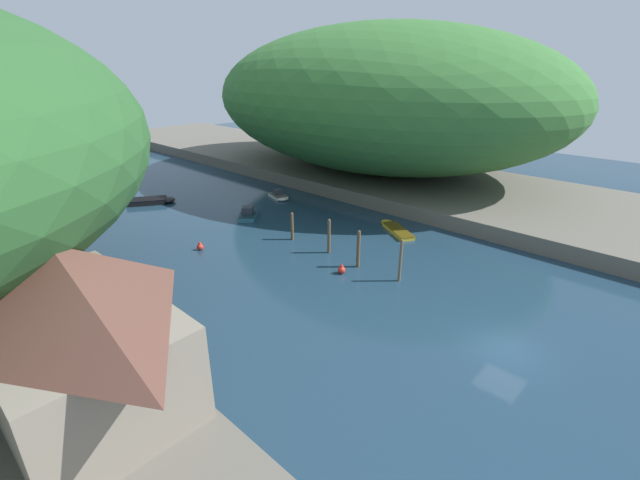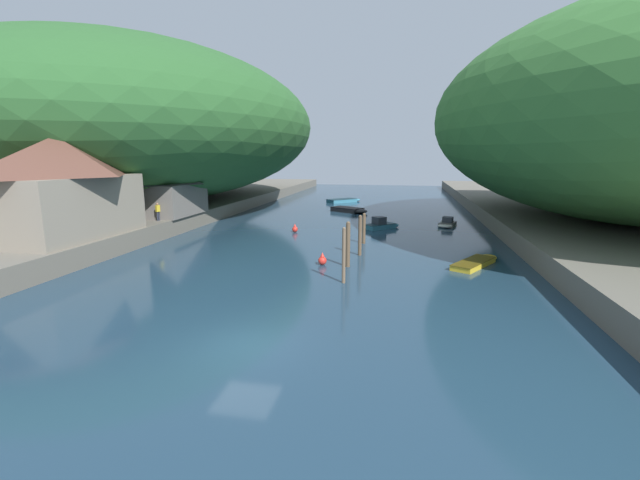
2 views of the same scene
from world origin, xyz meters
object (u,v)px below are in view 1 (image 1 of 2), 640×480
Objects in this scene: channel_buoy_near at (200,246)px; boat_moored_right at (153,201)px; boat_navy_launch at (249,213)px; boat_cabin_cruiser at (91,186)px; waterfront_building at (69,323)px; person_on_quay at (123,349)px; channel_buoy_far at (342,269)px; boat_far_upstream at (279,196)px; boathouse_shed at (15,258)px; boat_open_rowboat at (395,228)px; person_by_boathouse at (69,293)px.

boat_moored_right is at bearing 76.94° from channel_buoy_near.
boat_navy_launch is 0.71× the size of boat_cabin_cruiser.
person_on_quay is (2.12, 0.83, -2.91)m from waterfront_building.
boat_moored_right is 6.28× the size of channel_buoy_far.
boat_moored_right is 1.00× the size of boat_cabin_cruiser.
boathouse_shed is at bearing 30.98° from boat_far_upstream.
boathouse_shed is 8.88× the size of channel_buoy_far.
boat_far_upstream reaches higher than channel_buoy_near.
channel_buoy_near is at bearing -61.60° from person_on_quay.
person_on_quay is at bearing -83.72° from boathouse_shed.
boat_navy_launch is at bearing 37.79° from boat_far_upstream.
boat_open_rowboat is at bearing 6.79° from waterfront_building.
person_on_quay is 7.90m from person_by_boathouse.
boat_moored_right is at bearing -22.59° from boat_far_upstream.
boat_far_upstream is 21.48m from channel_buoy_far.
waterfront_building is 12.74× the size of channel_buoy_far.
boat_far_upstream is at bearing 14.54° from boathouse_shed.
boat_open_rowboat is at bearing -17.24° from boathouse_shed.
boat_open_rowboat is 41.22m from boat_cabin_cruiser.
boat_navy_launch is 1.11× the size of boat_far_upstream.
boathouse_shed is 22.16m from channel_buoy_far.
waterfront_building is 6.82× the size of person_by_boathouse.
boat_cabin_cruiser is at bearing 152.76° from boat_navy_launch.
boathouse_shed reaches higher than channel_buoy_near.
person_on_quay is at bearing -133.63° from channel_buoy_near.
boathouse_shed is 30.12m from boat_far_upstream.
waterfront_building is at bearing 50.71° from boat_far_upstream.
boathouse_shed is at bearing 86.37° from waterfront_building.
waterfront_building is at bearing -175.98° from person_by_boathouse.
channel_buoy_near is at bearing 112.71° from channel_buoy_far.
boat_moored_right is 6.55× the size of channel_buoy_near.
waterfront_building is at bearing -141.98° from boat_open_rowboat.
boathouse_shed reaches higher than boat_open_rowboat.
waterfront_building reaches higher than boathouse_shed.
boathouse_shed is 22.91m from boat_navy_launch.
boat_open_rowboat is at bearing -32.14° from channel_buoy_near.
boat_moored_right is at bearing -17.98° from person_by_boathouse.
channel_buoy_near is (-3.73, -16.08, 0.04)m from boat_moored_right.
channel_buoy_near is at bearing 179.09° from boat_open_rowboat.
channel_buoy_far is (1.39, -28.32, 0.05)m from boat_moored_right.
boathouse_shed is 2.19× the size of boat_far_upstream.
channel_buoy_near is at bearing 20.03° from boat_moored_right.
boathouse_shed is 1.45× the size of boat_open_rowboat.
boat_open_rowboat is 6.40× the size of channel_buoy_near.
channel_buoy_near is (14.33, 13.64, -5.11)m from waterfront_building.
boathouse_shed is at bearing -176.27° from channel_buoy_near.
boathouse_shed is at bearing -12.40° from boat_moored_right.
boat_open_rowboat is 1.52× the size of boat_far_upstream.
channel_buoy_far is (19.46, 1.39, -5.10)m from waterfront_building.
boat_navy_launch is 25.59m from boat_cabin_cruiser.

